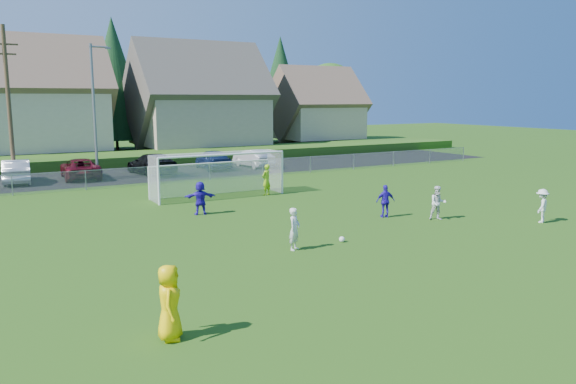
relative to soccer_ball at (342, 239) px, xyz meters
name	(u,v)px	position (x,y,z in m)	size (l,w,h in m)	color
ground	(412,270)	(-0.14, -4.09, -0.11)	(160.00, 160.00, 0.00)	#193D0C
asphalt_lot	(156,173)	(-0.14, 23.41, -0.10)	(60.00, 60.00, 0.00)	black
grass_embankment	(130,158)	(-0.14, 30.91, 0.29)	(70.00, 6.00, 0.80)	#1E420F
soccer_ball	(342,239)	(0.00, 0.00, 0.00)	(0.22, 0.22, 0.22)	white
referee	(169,302)	(-8.55, -5.25, 0.78)	(0.87, 0.56, 1.77)	yellow
player_white_a	(294,229)	(-2.15, -0.04, 0.67)	(0.57, 0.37, 1.56)	silver
player_white_b	(438,203)	(6.11, 1.12, 0.67)	(0.76, 0.59, 1.55)	silver
player_white_c	(542,206)	(9.71, -1.60, 0.64)	(0.97, 0.56, 1.51)	silver
player_blue_a	(385,201)	(4.40, 2.73, 0.65)	(0.89, 0.37, 1.52)	#2A13B2
player_blue_b	(200,198)	(-2.81, 7.62, 0.69)	(1.48, 0.47, 1.59)	#2A13B2
goalkeeper	(266,180)	(2.44, 10.86, 0.77)	(0.65, 0.42, 1.77)	#96CB17
car_b	(16,171)	(-9.50, 23.13, 0.66)	(1.63, 4.67, 1.54)	silver
car_c	(80,168)	(-5.52, 23.16, 0.59)	(2.31, 5.01, 1.39)	#4D0814
car_d	(152,164)	(-0.62, 22.81, 0.65)	(2.13, 5.24, 1.52)	black
car_e	(213,159)	(4.36, 23.39, 0.67)	(1.84, 4.57, 1.56)	navy
car_f	(253,158)	(7.69, 23.06, 0.60)	(1.50, 4.29, 1.41)	#B6B6B6
soccer_goal	(216,168)	(-0.14, 11.96, 1.52)	(7.42, 1.90, 2.50)	white
chainlink_fence	(181,173)	(-0.14, 17.91, 0.52)	(52.06, 0.06, 1.20)	gray
streetlight	(95,108)	(-4.59, 21.91, 4.73)	(1.38, 0.18, 9.00)	slate
utility_pole	(9,103)	(-9.64, 22.91, 5.04)	(1.60, 0.26, 10.00)	#473321
houses_row	(127,79)	(1.83, 38.37, 7.22)	(53.90, 11.45, 13.27)	tan
tree_row	(103,84)	(0.90, 44.65, 6.80)	(65.98, 12.36, 13.80)	#382616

